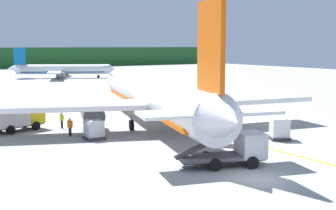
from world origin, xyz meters
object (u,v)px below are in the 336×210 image
at_px(crew_marshaller, 70,126).
at_px(crew_loader_left, 62,119).
at_px(airliner_far_taxiway, 62,70).
at_px(cargo_container_far, 217,134).
at_px(service_truck_fuel, 13,118).
at_px(cargo_container_near, 94,130).
at_px(service_truck_baggage, 237,150).
at_px(cargo_container_mid, 280,129).
at_px(airliner_foreground, 153,96).

relative_size(crew_marshaller, crew_loader_left, 1.03).
distance_m(airliner_far_taxiway, cargo_container_far, 87.62).
xyz_separation_m(service_truck_fuel, cargo_container_near, (5.40, -7.96, -0.51)).
distance_m(service_truck_fuel, cargo_container_far, 21.01).
xyz_separation_m(cargo_container_far, crew_marshaller, (-9.72, 10.47, 0.15)).
xyz_separation_m(cargo_container_near, crew_marshaller, (-1.34, 2.58, 0.14)).
relative_size(service_truck_baggage, crew_marshaller, 3.83).
relative_size(service_truck_fuel, cargo_container_mid, 2.82).
bearing_deg(cargo_container_mid, airliner_far_taxiway, 83.49).
height_order(service_truck_fuel, cargo_container_far, service_truck_fuel).
bearing_deg(crew_marshaller, cargo_container_far, -47.14).
relative_size(service_truck_baggage, cargo_container_mid, 2.82).
relative_size(airliner_foreground, crew_loader_left, 23.94).
distance_m(airliner_far_taxiway, service_truck_fuel, 76.37).
bearing_deg(cargo_container_near, crew_marshaller, 117.40).
xyz_separation_m(airliner_foreground, airliner_far_taxiway, (16.71, 76.02, -1.09)).
xyz_separation_m(airliner_foreground, crew_marshaller, (-9.15, 0.38, -2.35)).
distance_m(cargo_container_far, crew_loader_left, 17.40).
height_order(airliner_far_taxiway, service_truck_baggage, airliner_far_taxiway).
distance_m(airliner_foreground, cargo_container_far, 10.41).
bearing_deg(cargo_container_near, service_truck_baggage, -70.24).
xyz_separation_m(cargo_container_near, cargo_container_far, (8.38, -7.89, -0.01)).
bearing_deg(service_truck_fuel, cargo_container_far, -49.00).
bearing_deg(cargo_container_far, service_truck_fuel, 131.00).
bearing_deg(cargo_container_near, airliner_foreground, 15.76).
bearing_deg(cargo_container_far, crew_loader_left, 121.03).
bearing_deg(cargo_container_near, service_truck_fuel, 124.14).
relative_size(cargo_container_mid, cargo_container_far, 1.00).
bearing_deg(cargo_container_near, cargo_container_mid, -33.00).
relative_size(cargo_container_mid, crew_marshaller, 1.36).
relative_size(airliner_far_taxiway, cargo_container_mid, 10.95).
bearing_deg(cargo_container_mid, cargo_container_far, 165.89).
bearing_deg(airliner_far_taxiway, cargo_container_far, -100.62).
distance_m(service_truck_fuel, crew_loader_left, 4.91).
height_order(airliner_foreground, cargo_container_far, airliner_foreground).
xyz_separation_m(airliner_far_taxiway, cargo_container_mid, (-10.00, -87.65, -1.29)).
relative_size(service_truck_baggage, cargo_container_far, 2.82).
bearing_deg(cargo_container_mid, cargo_container_near, 147.00).
bearing_deg(crew_marshaller, cargo_container_near, -62.60).
bearing_deg(service_truck_fuel, crew_loader_left, -11.07).
distance_m(airliner_far_taxiway, cargo_container_mid, 88.23).
xyz_separation_m(airliner_foreground, cargo_container_mid, (6.71, -11.63, -2.38)).
distance_m(service_truck_fuel, cargo_container_near, 9.64).
bearing_deg(airliner_foreground, crew_loader_left, 150.15).
relative_size(airliner_foreground, airliner_far_taxiway, 1.56).
height_order(cargo_container_mid, crew_loader_left, cargo_container_mid).
distance_m(crew_marshaller, crew_loader_left, 4.50).
bearing_deg(service_truck_baggage, airliner_foreground, 80.60).
relative_size(airliner_far_taxiway, service_truck_fuel, 3.88).
bearing_deg(airliner_far_taxiway, airliner_foreground, -102.40).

